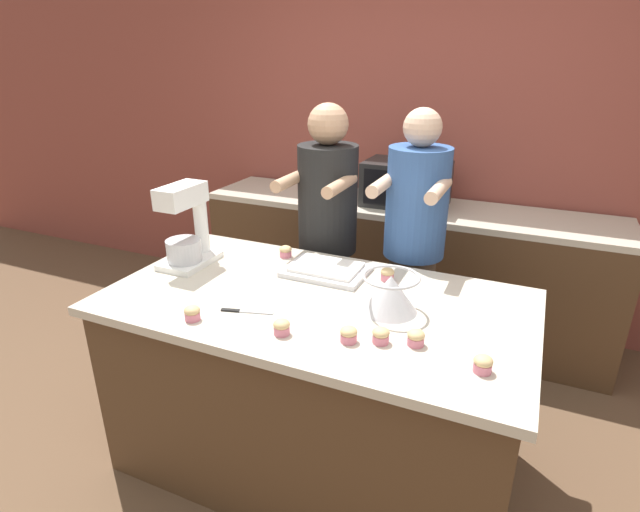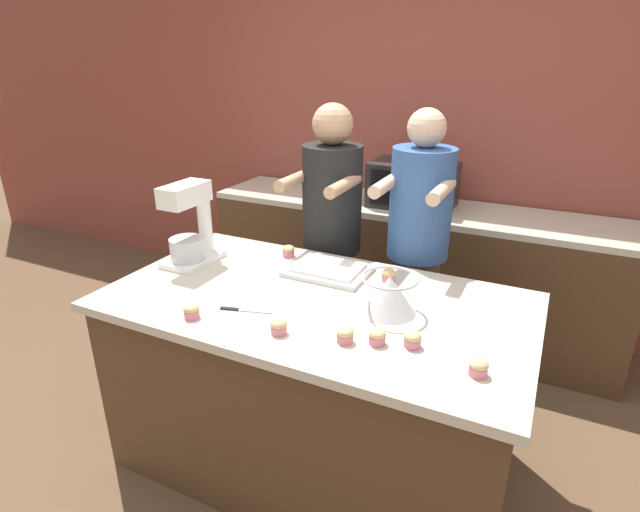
{
  "view_description": "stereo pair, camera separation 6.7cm",
  "coord_description": "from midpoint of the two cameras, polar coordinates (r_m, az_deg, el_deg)",
  "views": [
    {
      "loc": [
        0.81,
        -1.76,
        1.88
      ],
      "look_at": [
        0.0,
        0.05,
        1.08
      ],
      "focal_mm": 28.0,
      "sensor_mm": 36.0,
      "label": 1
    },
    {
      "loc": [
        0.87,
        -1.73,
        1.88
      ],
      "look_at": [
        0.0,
        0.05,
        1.08
      ],
      "focal_mm": 28.0,
      "sensor_mm": 36.0,
      "label": 2
    }
  ],
  "objects": [
    {
      "name": "ground_plane",
      "position": [
        2.7,
        0.26,
        -22.06
      ],
      "size": [
        16.0,
        16.0,
        0.0
      ],
      "primitive_type": "plane",
      "color": "brown"
    },
    {
      "name": "back_wall",
      "position": [
        3.69,
        12.97,
        13.28
      ],
      "size": [
        10.0,
        0.06,
        2.7
      ],
      "color": "brown",
      "rests_on": "ground_plane"
    },
    {
      "name": "island_counter",
      "position": [
        2.41,
        0.28,
        -14.35
      ],
      "size": [
        1.83,
        1.0,
        0.9
      ],
      "color": "#4C331E",
      "rests_on": "ground_plane"
    },
    {
      "name": "back_counter",
      "position": [
        3.61,
        10.44,
        -1.42
      ],
      "size": [
        2.8,
        0.6,
        0.93
      ],
      "color": "#4C331E",
      "rests_on": "ground_plane"
    },
    {
      "name": "person_left",
      "position": [
        2.88,
        1.97,
        1.52
      ],
      "size": [
        0.35,
        0.51,
        1.65
      ],
      "color": "#232328",
      "rests_on": "ground_plane"
    },
    {
      "name": "person_right",
      "position": [
        2.73,
        11.65,
        -0.18
      ],
      "size": [
        0.34,
        0.5,
        1.64
      ],
      "color": "brown",
      "rests_on": "ground_plane"
    },
    {
      "name": "stand_mixer",
      "position": [
        2.56,
        -13.9,
        3.03
      ],
      "size": [
        0.2,
        0.3,
        0.41
      ],
      "color": "white",
      "rests_on": "island_counter"
    },
    {
      "name": "mixing_bowl",
      "position": [
        2.05,
        8.86,
        -4.25
      ],
      "size": [
        0.24,
        0.24,
        0.16
      ],
      "color": "#BCBCC1",
      "rests_on": "island_counter"
    },
    {
      "name": "baking_tray",
      "position": [
        2.41,
        1.71,
        -1.59
      ],
      "size": [
        0.39,
        0.28,
        0.04
      ],
      "color": "silver",
      "rests_on": "island_counter"
    },
    {
      "name": "microwave_oven",
      "position": [
        3.41,
        11.14,
        8.03
      ],
      "size": [
        0.55,
        0.36,
        0.29
      ],
      "color": "black",
      "rests_on": "back_counter"
    },
    {
      "name": "knife",
      "position": [
        2.09,
        -7.94,
        -6.15
      ],
      "size": [
        0.22,
        0.08,
        0.01
      ],
      "color": "#BCBCC1",
      "rests_on": "island_counter"
    },
    {
      "name": "cupcake_0",
      "position": [
        2.61,
        -2.89,
        0.59
      ],
      "size": [
        0.06,
        0.06,
        0.06
      ],
      "color": "#D17084",
      "rests_on": "island_counter"
    },
    {
      "name": "cupcake_1",
      "position": [
        1.77,
        18.72,
        -11.93
      ],
      "size": [
        0.06,
        0.06,
        0.06
      ],
      "color": "#D17084",
      "rests_on": "island_counter"
    },
    {
      "name": "cupcake_2",
      "position": [
        1.86,
        11.56,
        -9.31
      ],
      "size": [
        0.06,
        0.06,
        0.06
      ],
      "color": "#D17084",
      "rests_on": "island_counter"
    },
    {
      "name": "cupcake_3",
      "position": [
        2.35,
        8.66,
        -2.17
      ],
      "size": [
        0.06,
        0.06,
        0.06
      ],
      "color": "#D17084",
      "rests_on": "island_counter"
    },
    {
      "name": "cupcake_4",
      "position": [
        1.85,
        3.93,
        -8.97
      ],
      "size": [
        0.06,
        0.06,
        0.06
      ],
      "color": "#D17084",
      "rests_on": "island_counter"
    },
    {
      "name": "cupcake_5",
      "position": [
        1.85,
        7.6,
        -9.09
      ],
      "size": [
        0.06,
        0.06,
        0.06
      ],
      "color": "#D17084",
      "rests_on": "island_counter"
    },
    {
      "name": "cupcake_6",
      "position": [
        2.06,
        -13.59,
        -6.12
      ],
      "size": [
        0.06,
        0.06,
        0.06
      ],
      "color": "#D17084",
      "rests_on": "island_counter"
    },
    {
      "name": "cupcake_7",
      "position": [
        1.91,
        -3.74,
        -8.02
      ],
      "size": [
        0.06,
        0.06,
        0.06
      ],
      "color": "#D17084",
      "rests_on": "island_counter"
    }
  ]
}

